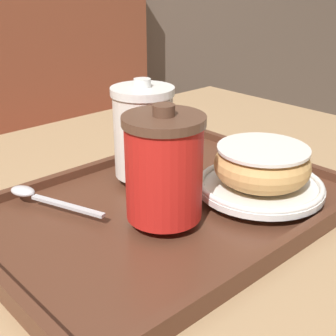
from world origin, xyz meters
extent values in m
cube|color=tan|center=(0.00, 0.00, 0.71)|extent=(1.05, 0.83, 0.03)
cube|color=#512D1E|center=(-0.03, -0.03, 0.73)|extent=(0.46, 0.32, 0.01)
cube|color=#512D1E|center=(-0.03, -0.18, 0.75)|extent=(0.46, 0.01, 0.01)
cube|color=#512D1E|center=(-0.03, 0.13, 0.75)|extent=(0.46, 0.01, 0.01)
cube|color=#512D1E|center=(0.19, -0.03, 0.75)|extent=(0.01, 0.32, 0.01)
cylinder|color=red|center=(-0.07, -0.06, 0.81)|extent=(0.09, 0.09, 0.11)
cylinder|color=brown|center=(-0.07, -0.06, 0.87)|extent=(0.09, 0.09, 0.01)
cylinder|color=brown|center=(-0.07, -0.06, 0.88)|extent=(0.02, 0.02, 0.01)
cylinder|color=white|center=(-0.01, 0.05, 0.81)|extent=(0.08, 0.08, 0.11)
cylinder|color=white|center=(-0.01, 0.05, 0.87)|extent=(0.08, 0.08, 0.01)
cylinder|color=white|center=(-0.01, 0.05, 0.88)|extent=(0.02, 0.02, 0.01)
cylinder|color=white|center=(0.07, -0.09, 0.76)|extent=(0.16, 0.16, 0.01)
torus|color=white|center=(0.07, -0.09, 0.76)|extent=(0.16, 0.16, 0.01)
torus|color=tan|center=(0.07, -0.09, 0.79)|extent=(0.12, 0.12, 0.04)
cylinder|color=white|center=(0.07, -0.09, 0.81)|extent=(0.12, 0.12, 0.00)
ellipsoid|color=silver|center=(-0.16, 0.10, 0.76)|extent=(0.03, 0.04, 0.01)
cube|color=silver|center=(-0.14, 0.04, 0.75)|extent=(0.04, 0.10, 0.00)
camera|label=1|loc=(-0.39, -0.41, 1.02)|focal=50.00mm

